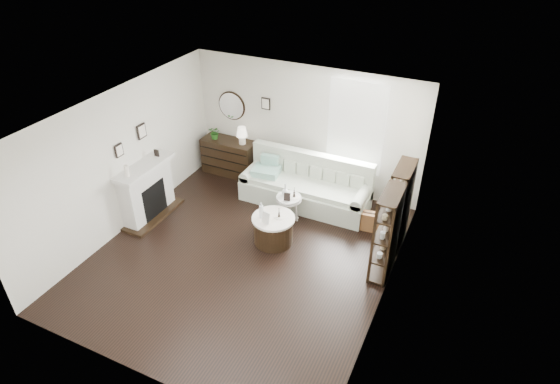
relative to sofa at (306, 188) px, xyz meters
The scene contains 18 objects.
room 1.46m from the sofa, 57.25° to the left, with size 5.50×5.50×5.50m.
fireplace 3.20m from the sofa, 146.09° to the right, with size 0.50×1.40×1.84m.
shelf_unit_far 2.12m from the sofa, 14.92° to the right, with size 0.30×0.80×1.60m.
shelf_unit_near 2.50m from the sofa, 35.65° to the right, with size 0.30×0.80×1.60m.
sofa is the anchor object (origin of this frame).
quilt 0.91m from the sofa, behind, with size 0.55×0.45×0.14m, color #299862.
suitcase 1.53m from the sofa, 14.38° to the right, with size 0.57×0.19×0.38m, color brown.
dresser 2.10m from the sofa, 169.36° to the left, with size 1.23×0.53×0.82m.
table_lamp 1.88m from the sofa, 167.18° to the left, with size 0.25×0.25×0.40m, color white, non-canonical shape.
potted_plant 2.48m from the sofa, behind, with size 0.27×0.24×0.31m, color #24611B.
drum_table 1.50m from the sofa, 91.30° to the right, with size 0.79×0.79×0.55m.
pedestal_table 0.84m from the sofa, 92.27° to the right, with size 0.49×0.49×0.59m.
eiffel_drum 1.47m from the sofa, 87.87° to the right, with size 0.10×0.10×0.17m, color black, non-canonical shape.
bottle_drum 1.64m from the sofa, 98.31° to the right, with size 0.07×0.07×0.32m, color silver.
card_frame_drum 1.72m from the sofa, 93.00° to the right, with size 0.16×0.01×0.21m, color silver.
eiffel_ped 0.86m from the sofa, 85.34° to the right, with size 0.12×0.12×0.20m, color black, non-canonical shape.
flask_ped 0.89m from the sofa, 98.44° to the right, with size 0.14×0.14×0.26m, color silver, non-canonical shape.
card_frame_ped 1.00m from the sofa, 90.67° to the right, with size 0.12×0.01×0.16m, color black.
Camera 1 is at (3.33, -5.58, 5.50)m, focal length 30.00 mm.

